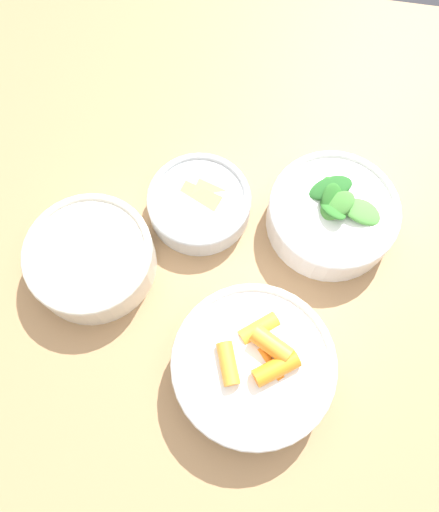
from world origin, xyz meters
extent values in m
plane|color=#2D2D33|center=(0.00, 0.00, 0.00)|extent=(10.00, 10.00, 0.00)
cube|color=#99724C|center=(0.00, 0.00, 0.71)|extent=(1.05, 0.96, 0.03)
cube|color=olive|center=(0.47, -0.42, 0.35)|extent=(0.06, 0.06, 0.70)
cylinder|color=white|center=(0.00, 0.15, 0.75)|extent=(0.19, 0.19, 0.05)
torus|color=white|center=(0.00, 0.15, 0.78)|extent=(0.19, 0.19, 0.01)
cylinder|color=orange|center=(-0.02, 0.15, 0.77)|extent=(0.04, 0.04, 0.02)
cylinder|color=orange|center=(0.04, 0.12, 0.76)|extent=(0.03, 0.06, 0.02)
cylinder|color=orange|center=(-0.01, 0.16, 0.77)|extent=(0.05, 0.04, 0.02)
cylinder|color=orange|center=(0.03, 0.15, 0.76)|extent=(0.06, 0.05, 0.02)
cylinder|color=orange|center=(0.00, 0.11, 0.77)|extent=(0.05, 0.05, 0.02)
cylinder|color=orange|center=(-0.02, 0.13, 0.79)|extent=(0.05, 0.04, 0.02)
cylinder|color=orange|center=(0.03, 0.16, 0.78)|extent=(0.03, 0.05, 0.02)
cylinder|color=orange|center=(-0.02, 0.15, 0.78)|extent=(0.05, 0.05, 0.02)
cylinder|color=white|center=(-0.07, -0.06, 0.75)|extent=(0.17, 0.17, 0.05)
torus|color=white|center=(-0.07, -0.06, 0.77)|extent=(0.17, 0.17, 0.01)
ellipsoid|color=#4C933D|center=(-0.07, -0.06, 0.78)|extent=(0.05, 0.05, 0.04)
ellipsoid|color=#2D7028|center=(-0.10, -0.11, 0.76)|extent=(0.05, 0.04, 0.03)
ellipsoid|color=#3D8433|center=(-0.03, -0.04, 0.76)|extent=(0.03, 0.04, 0.03)
ellipsoid|color=#4C933D|center=(-0.11, -0.07, 0.76)|extent=(0.05, 0.04, 0.03)
ellipsoid|color=#3D8433|center=(-0.03, -0.07, 0.76)|extent=(0.04, 0.06, 0.03)
ellipsoid|color=#2D7028|center=(-0.06, -0.08, 0.77)|extent=(0.06, 0.07, 0.04)
ellipsoid|color=#2D7028|center=(-0.07, -0.05, 0.78)|extent=(0.05, 0.05, 0.03)
ellipsoid|color=#4C933D|center=(-0.11, -0.06, 0.77)|extent=(0.06, 0.04, 0.03)
ellipsoid|color=#2D7028|center=(-0.06, 0.00, 0.75)|extent=(0.06, 0.06, 0.03)
ellipsoid|color=#235B23|center=(-0.06, -0.09, 0.77)|extent=(0.07, 0.06, 0.03)
ellipsoid|color=#3D8433|center=(-0.05, -0.02, 0.76)|extent=(0.06, 0.07, 0.02)
ellipsoid|color=#2D7028|center=(-0.07, -0.07, 0.78)|extent=(0.03, 0.05, 0.04)
cylinder|color=silver|center=(0.22, 0.05, 0.75)|extent=(0.16, 0.16, 0.05)
torus|color=silver|center=(0.22, 0.05, 0.77)|extent=(0.16, 0.16, 0.01)
cylinder|color=#936042|center=(0.22, 0.05, 0.74)|extent=(0.14, 0.14, 0.03)
ellipsoid|color=#8E5B3D|center=(0.18, 0.07, 0.76)|extent=(0.01, 0.01, 0.01)
ellipsoid|color=#8E5B3D|center=(0.22, 0.03, 0.76)|extent=(0.01, 0.01, 0.01)
ellipsoid|color=#AD7551|center=(0.19, 0.08, 0.76)|extent=(0.01, 0.01, 0.01)
ellipsoid|color=#A36B4C|center=(0.25, 0.01, 0.76)|extent=(0.01, 0.01, 0.01)
ellipsoid|color=#A36B4C|center=(0.27, 0.06, 0.76)|extent=(0.01, 0.01, 0.01)
ellipsoid|color=#AD7551|center=(0.16, 0.08, 0.76)|extent=(0.01, 0.01, 0.01)
ellipsoid|color=#AD7551|center=(0.22, 0.10, 0.76)|extent=(0.01, 0.01, 0.01)
ellipsoid|color=#AD7551|center=(0.24, 0.05, 0.76)|extent=(0.01, 0.01, 0.01)
ellipsoid|color=#8E5B3D|center=(0.26, 0.06, 0.76)|extent=(0.01, 0.01, 0.01)
ellipsoid|color=#AD7551|center=(0.23, 0.04, 0.76)|extent=(0.01, 0.01, 0.01)
cylinder|color=#E0A88E|center=(0.19, 0.01, 0.77)|extent=(0.03, 0.03, 0.01)
cylinder|color=tan|center=(0.17, 0.06, 0.76)|extent=(0.03, 0.03, 0.01)
cylinder|color=#E0A88E|center=(0.26, 0.06, 0.77)|extent=(0.03, 0.03, 0.01)
cylinder|color=silver|center=(0.10, -0.05, 0.74)|extent=(0.14, 0.14, 0.03)
torus|color=silver|center=(0.10, -0.05, 0.76)|extent=(0.14, 0.14, 0.01)
cube|color=tan|center=(0.09, -0.07, 0.75)|extent=(0.06, 0.05, 0.02)
cube|color=tan|center=(0.09, -0.05, 0.75)|extent=(0.06, 0.06, 0.03)
cube|color=tan|center=(0.10, -0.04, 0.76)|extent=(0.07, 0.06, 0.01)
camera|label=1|loc=(0.02, 0.24, 1.34)|focal=35.00mm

